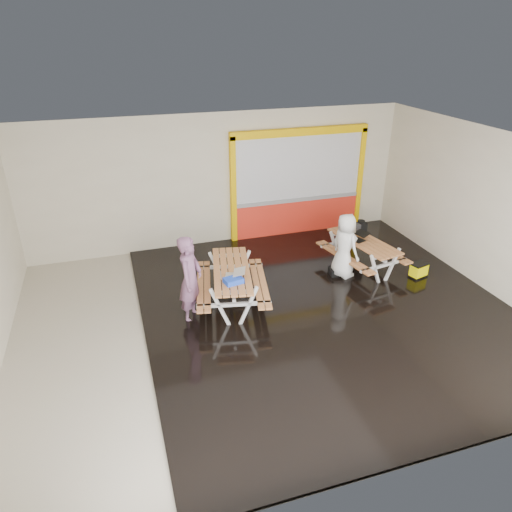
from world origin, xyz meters
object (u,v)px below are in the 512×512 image
object	(u,v)px
person_right	(345,246)
toolbox	(352,228)
fluke_bag	(419,270)
picnic_table_right	(363,247)
dark_case	(338,271)
picnic_table_left	(232,278)
laptop_right	(359,237)
person_left	(190,279)
laptop_left	(234,275)
backpack	(360,229)
blue_pouch	(233,280)

from	to	relation	value
person_right	toolbox	distance (m)	0.99
fluke_bag	picnic_table_right	bearing A→B (deg)	142.96
toolbox	fluke_bag	distance (m)	1.88
dark_case	fluke_bag	distance (m)	1.87
picnic_table_right	toolbox	size ratio (longest dim) A/B	5.34
picnic_table_left	fluke_bag	bearing A→B (deg)	-2.84
person_right	laptop_right	size ratio (longest dim) A/B	3.18
laptop_right	person_left	bearing A→B (deg)	-167.72
laptop_left	laptop_right	world-z (taller)	laptop_left
person_right	dark_case	xyz separation A→B (m)	(-0.05, 0.11, -0.70)
person_right	backpack	world-z (taller)	person_right
blue_pouch	toolbox	world-z (taller)	toolbox
person_right	blue_pouch	xyz separation A→B (m)	(-2.92, -0.93, 0.07)
laptop_right	toolbox	size ratio (longest dim) A/B	1.18
picnic_table_left	backpack	size ratio (longest dim) A/B	5.00
laptop_right	laptop_left	bearing A→B (deg)	-163.02
picnic_table_left	dark_case	size ratio (longest dim) A/B	5.65
person_left	dark_case	xyz separation A→B (m)	(3.66, 0.73, -0.77)
blue_pouch	backpack	size ratio (longest dim) A/B	0.75
picnic_table_left	person_left	size ratio (longest dim) A/B	1.30
laptop_left	backpack	bearing A→B (deg)	24.25
picnic_table_left	person_left	distance (m)	0.97
toolbox	person_right	bearing A→B (deg)	-126.79
laptop_right	backpack	size ratio (longest dim) A/B	1.01
picnic_table_left	fluke_bag	xyz separation A→B (m)	(4.49, -0.22, -0.43)
blue_pouch	dark_case	size ratio (longest dim) A/B	0.84
backpack	person_left	bearing A→B (deg)	-161.02
picnic_table_right	blue_pouch	distance (m)	3.73
laptop_right	fluke_bag	bearing A→B (deg)	-37.42
picnic_table_left	dark_case	distance (m)	2.85
laptop_left	dark_case	xyz separation A→B (m)	(2.79, 0.84, -0.78)
toolbox	picnic_table_right	bearing A→B (deg)	-87.76
person_left	laptop_right	bearing A→B (deg)	-47.07
laptop_left	fluke_bag	xyz separation A→B (m)	(4.53, 0.14, -0.69)
person_left	dark_case	world-z (taller)	person_left
person_right	blue_pouch	bearing A→B (deg)	90.70
toolbox	laptop_right	bearing A→B (deg)	-98.18
laptop_left	fluke_bag	size ratio (longest dim) A/B	1.08
picnic_table_left	person_right	size ratio (longest dim) A/B	1.55
laptop_left	picnic_table_left	bearing A→B (deg)	84.28
backpack	dark_case	xyz separation A→B (m)	(-1.01, -0.87, -0.60)
picnic_table_right	fluke_bag	distance (m)	1.39
laptop_right	toolbox	xyz separation A→B (m)	(0.07, 0.50, 0.04)
person_right	toolbox	size ratio (longest dim) A/B	3.74
laptop_right	person_right	bearing A→B (deg)	-150.21
fluke_bag	toolbox	bearing A→B (deg)	128.23
dark_case	backpack	bearing A→B (deg)	40.82
picnic_table_right	dark_case	xyz separation A→B (m)	(-0.67, -0.11, -0.48)
backpack	dark_case	bearing A→B (deg)	-139.18
person_right	laptop_left	xyz separation A→B (m)	(-2.84, -0.73, 0.08)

